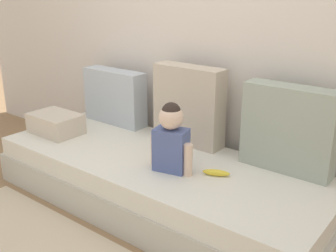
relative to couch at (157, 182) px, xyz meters
The scene contains 9 objects.
ground_plane 0.18m from the couch, ahead, with size 12.00×12.00×0.00m, color #93704C.
back_wall 1.19m from the couch, 90.00° to the left, with size 5.65×0.10×2.42m, color silver.
couch is the anchor object (origin of this frame).
throw_pillow_left 0.94m from the couch, 154.39° to the left, with size 0.58×0.16×0.45m, color #B2BCC6.
throw_pillow_center 0.60m from the couch, 90.00° to the left, with size 0.54×0.16×0.58m, color #C1B29E.
throw_pillow_right 0.96m from the couch, 25.61° to the left, with size 0.58×0.16×0.54m, color #99A393.
toddler 0.45m from the couch, 25.35° to the right, with size 0.32×0.18×0.45m.
banana 0.50m from the couch, ahead, with size 0.17×0.04×0.04m, color yellow.
folded_blanket 0.99m from the couch, behind, with size 0.40×0.28×0.16m, color beige.
Camera 1 is at (1.64, -1.97, 1.49)m, focal length 43.70 mm.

